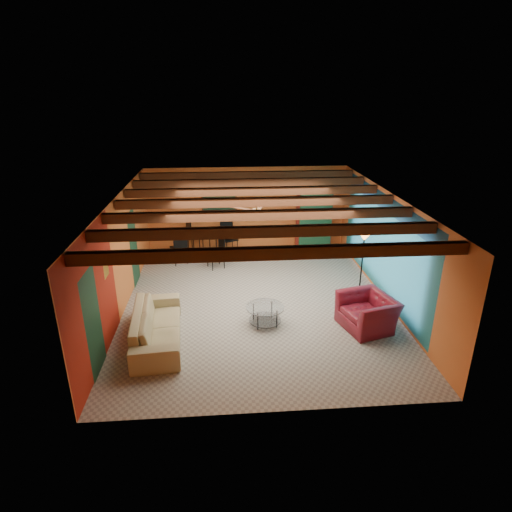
{
  "coord_description": "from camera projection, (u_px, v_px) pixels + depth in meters",
  "views": [
    {
      "loc": [
        -0.79,
        -9.64,
        5.05
      ],
      "look_at": [
        0.0,
        0.2,
        1.15
      ],
      "focal_mm": 29.98,
      "sensor_mm": 36.0,
      "label": 1
    }
  ],
  "objects": [
    {
      "name": "armoire",
      "position": [
        314.0,
        221.0,
        14.1
      ],
      "size": [
        1.16,
        0.72,
        1.88
      ],
      "primitive_type": "cube",
      "rotation": [
        0.0,
        0.0,
        0.19
      ],
      "color": "maroon",
      "rests_on": "ground"
    },
    {
      "name": "potted_plant",
      "position": [
        316.0,
        186.0,
        13.67
      ],
      "size": [
        0.47,
        0.42,
        0.46
      ],
      "primitive_type": "imported",
      "rotation": [
        0.0,
        0.0,
        -0.17
      ],
      "color": "#26661E",
      "rests_on": "armoire"
    },
    {
      "name": "coffee_table",
      "position": [
        265.0,
        315.0,
        9.72
      ],
      "size": [
        0.99,
        0.99,
        0.45
      ],
      "primitive_type": null,
      "rotation": [
        0.0,
        0.0,
        0.15
      ],
      "color": "white",
      "rests_on": "ground"
    },
    {
      "name": "floor_lamp",
      "position": [
        362.0,
        265.0,
        10.72
      ],
      "size": [
        0.37,
        0.37,
        1.79
      ],
      "primitive_type": null,
      "rotation": [
        0.0,
        0.0,
        -0.03
      ],
      "color": "black",
      "rests_on": "ground"
    },
    {
      "name": "vase",
      "position": [
        204.0,
        220.0,
        13.12
      ],
      "size": [
        0.2,
        0.2,
        0.2
      ],
      "primitive_type": "imported",
      "rotation": [
        0.0,
        0.0,
        0.06
      ],
      "color": "orange",
      "rests_on": "dining_table"
    },
    {
      "name": "painting",
      "position": [
        219.0,
        200.0,
        13.85
      ],
      "size": [
        1.05,
        0.03,
        0.65
      ],
      "primitive_type": "cube",
      "color": "black",
      "rests_on": "wall_back"
    },
    {
      "name": "armchair",
      "position": [
        367.0,
        312.0,
        9.53
      ],
      "size": [
        1.31,
        1.41,
        0.76
      ],
      "primitive_type": "imported",
      "rotation": [
        0.0,
        0.0,
        -1.29
      ],
      "color": "maroon",
      "rests_on": "ground"
    },
    {
      "name": "dining_table",
      "position": [
        205.0,
        241.0,
        13.36
      ],
      "size": [
        2.91,
        2.91,
        1.15
      ],
      "primitive_type": null,
      "rotation": [
        0.0,
        0.0,
        0.41
      ],
      "color": "silver",
      "rests_on": "ground"
    },
    {
      "name": "sofa",
      "position": [
        157.0,
        326.0,
        9.03
      ],
      "size": [
        1.17,
        2.53,
        0.72
      ],
      "primitive_type": "imported",
      "rotation": [
        0.0,
        0.0,
        1.66
      ],
      "color": "#968A61",
      "rests_on": "ground"
    },
    {
      "name": "room",
      "position": [
        256.0,
        210.0,
        10.09
      ],
      "size": [
        6.52,
        8.01,
        2.71
      ],
      "color": "gray",
      "rests_on": "ground"
    },
    {
      "name": "ceiling_fan",
      "position": [
        257.0,
        211.0,
        9.98
      ],
      "size": [
        1.5,
        1.5,
        0.44
      ],
      "primitive_type": null,
      "color": "#472614",
      "rests_on": "ceiling"
    }
  ]
}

